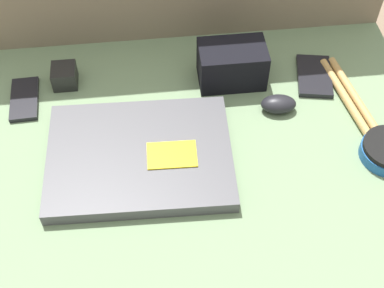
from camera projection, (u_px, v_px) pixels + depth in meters
ground_plane at (192, 192)px, 1.12m from camera, size 8.00×8.00×0.00m
couch_seat at (192, 172)px, 1.06m from camera, size 0.93×0.65×0.14m
laptop at (140, 156)px, 0.98m from camera, size 0.34×0.26×0.03m
computer_mouse at (278, 104)px, 1.06m from camera, size 0.07×0.05×0.03m
phone_silver at (24, 99)px, 1.08m from camera, size 0.06×0.12×0.01m
phone_black at (314, 76)px, 1.12m from camera, size 0.09×0.13×0.01m
camera_pouch at (232, 64)px, 1.09m from camera, size 0.14×0.09×0.09m
charger_brick at (65, 76)px, 1.10m from camera, size 0.05×0.05×0.04m
drumstick_pair at (364, 120)px, 1.04m from camera, size 0.09×0.35×0.02m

